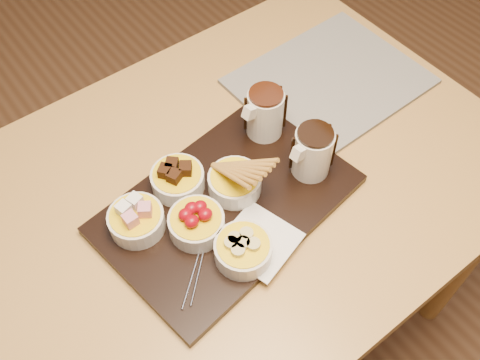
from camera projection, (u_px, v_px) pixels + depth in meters
ground at (225, 329)px, 1.64m from camera, size 5.00×5.00×0.00m
dining_table at (218, 215)px, 1.11m from camera, size 1.20×0.80×0.75m
serving_board at (227, 204)px, 1.00m from camera, size 0.50×0.36×0.02m
napkin at (259, 241)px, 0.94m from camera, size 0.15×0.15×0.00m
bowl_marshmallows at (137, 221)px, 0.94m from camera, size 0.10×0.10×0.04m
bowl_cake at (178, 180)px, 0.99m from camera, size 0.10×0.10×0.04m
bowl_strawberries at (197, 224)px, 0.94m from camera, size 0.10×0.10×0.04m
bowl_biscotti at (235, 183)px, 0.99m from camera, size 0.10×0.10×0.04m
bowl_bananas at (243, 250)px, 0.91m from camera, size 0.10×0.10×0.04m
pitcher_dark_chocolate at (312, 153)px, 0.99m from camera, size 0.08×0.08×0.10m
pitcher_milk_chocolate at (265, 114)px, 1.05m from camera, size 0.08×0.08×0.10m
fondue_skewers at (203, 240)px, 0.94m from camera, size 0.19×0.22×0.01m
newspaper at (329, 81)px, 1.19m from camera, size 0.40×0.32×0.01m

